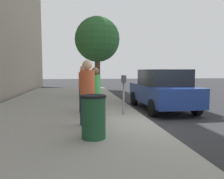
% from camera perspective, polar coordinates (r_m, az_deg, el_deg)
% --- Properties ---
extents(ground_plane, '(80.00, 80.00, 0.00)m').
position_cam_1_polar(ground_plane, '(7.26, 9.75, -8.89)').
color(ground_plane, '#2B2B2D').
rests_on(ground_plane, ground).
extents(sidewalk_slab, '(28.00, 6.00, 0.15)m').
position_cam_1_polar(sidewalk_slab, '(6.95, -14.79, -8.97)').
color(sidewalk_slab, gray).
rests_on(sidewalk_slab, ground_plane).
extents(parking_meter, '(0.36, 0.12, 1.41)m').
position_cam_1_polar(parking_meter, '(7.83, 3.03, 0.82)').
color(parking_meter, gray).
rests_on(parking_meter, sidewalk_slab).
extents(pedestrian_at_meter, '(0.52, 0.37, 1.68)m').
position_cam_1_polar(pedestrian_at_meter, '(7.45, -4.36, 0.29)').
color(pedestrian_at_meter, '#726656').
rests_on(pedestrian_at_meter, sidewalk_slab).
extents(pedestrian_bystander, '(0.44, 0.43, 1.87)m').
position_cam_1_polar(pedestrian_bystander, '(6.24, -6.33, 0.70)').
color(pedestrian_bystander, '#191E4C').
rests_on(pedestrian_bystander, sidewalk_slab).
extents(parking_officer, '(0.47, 0.39, 1.78)m').
position_cam_1_polar(parking_officer, '(8.45, -7.26, 1.34)').
color(parking_officer, '#47474C').
rests_on(parking_officer, sidewalk_slab).
extents(parked_sedan_near, '(4.41, 1.99, 1.77)m').
position_cam_1_polar(parked_sedan_near, '(9.94, 12.73, -0.00)').
color(parked_sedan_near, navy).
rests_on(parked_sedan_near, ground_plane).
extents(street_tree, '(2.63, 2.63, 4.71)m').
position_cam_1_polar(street_tree, '(13.33, -3.80, 12.63)').
color(street_tree, brown).
rests_on(street_tree, sidewalk_slab).
extents(traffic_signal, '(0.24, 0.44, 3.60)m').
position_cam_1_polar(traffic_signal, '(16.02, -3.44, 7.93)').
color(traffic_signal, black).
rests_on(traffic_signal, sidewalk_slab).
extents(trash_bin, '(0.59, 0.59, 1.01)m').
position_cam_1_polar(trash_bin, '(5.18, -4.77, -6.96)').
color(trash_bin, '#1E4C2D').
rests_on(trash_bin, sidewalk_slab).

